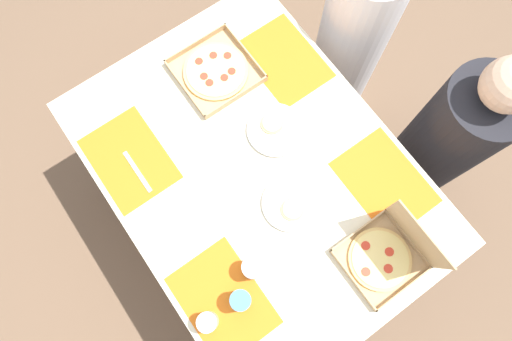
{
  "coord_description": "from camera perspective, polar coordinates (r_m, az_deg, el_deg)",
  "views": [
    {
      "loc": [
        0.38,
        -0.27,
        2.37
      ],
      "look_at": [
        0.0,
        0.0,
        0.78
      ],
      "focal_mm": 30.8,
      "sensor_mm": 36.0,
      "label": 1
    }
  ],
  "objects": [
    {
      "name": "placemat_near_left",
      "position": [
        1.74,
        -16.13,
        1.43
      ],
      "size": [
        0.36,
        0.26,
        0.0
      ],
      "primitive_type": "cube",
      "color": "orange",
      "rests_on": "dining_table"
    },
    {
      "name": "plate_near_left",
      "position": [
        1.7,
        2.5,
        5.36
      ],
      "size": [
        0.22,
        0.22,
        0.03
      ],
      "color": "white",
      "rests_on": "dining_table"
    },
    {
      "name": "placemat_far_right",
      "position": [
        1.71,
        16.37,
        -1.44
      ],
      "size": [
        0.36,
        0.26,
        0.0
      ],
      "primitive_type": "cube",
      "color": "orange",
      "rests_on": "dining_table"
    },
    {
      "name": "ground_plane",
      "position": [
        2.41,
        -0.0,
        -5.24
      ],
      "size": [
        6.0,
        6.0,
        0.0
      ],
      "primitive_type": "plane",
      "color": "brown"
    },
    {
      "name": "plate_near_right",
      "position": [
        1.62,
        4.52,
        -4.38
      ],
      "size": [
        0.21,
        0.21,
        0.03
      ],
      "color": "white",
      "rests_on": "dining_table"
    },
    {
      "name": "knife_by_near_right",
      "position": [
        1.67,
        -5.27,
        0.67
      ],
      "size": [
        0.18,
        0.14,
        0.0
      ],
      "primitive_type": "cube",
      "rotation": [
        0.0,
        0.0,
        3.77
      ],
      "color": "#B7B7BC",
      "rests_on": "dining_table"
    },
    {
      "name": "placemat_near_right",
      "position": [
        1.59,
        -4.32,
        -16.47
      ],
      "size": [
        0.36,
        0.26,
        0.0
      ],
      "primitive_type": "cube",
      "color": "orange",
      "rests_on": "dining_table"
    },
    {
      "name": "fork_by_far_right",
      "position": [
        1.71,
        -15.14,
        -0.13
      ],
      "size": [
        0.19,
        0.02,
        0.0
      ],
      "primitive_type": "cube",
      "rotation": [
        0.0,
        0.0,
        6.28
      ],
      "color": "#B7B7BC",
      "rests_on": "dining_table"
    },
    {
      "name": "diner_left_seat",
      "position": [
        2.2,
        12.26,
        16.27
      ],
      "size": [
        0.32,
        0.32,
        1.24
      ],
      "color": "white",
      "rests_on": "ground_plane"
    },
    {
      "name": "placemat_far_left",
      "position": [
        1.85,
        3.68,
        14.15
      ],
      "size": [
        0.36,
        0.26,
        0.0
      ],
      "primitive_type": "cube",
      "color": "orange",
      "rests_on": "dining_table"
    },
    {
      "name": "diner_right_seat",
      "position": [
        2.11,
        22.79,
        3.16
      ],
      "size": [
        0.32,
        0.32,
        1.19
      ],
      "color": "black",
      "rests_on": "ground_plane"
    },
    {
      "name": "cup_dark",
      "position": [
        1.55,
        -6.29,
        -18.96
      ],
      "size": [
        0.07,
        0.07,
        0.09
      ],
      "primitive_type": "cylinder",
      "color": "silver",
      "rests_on": "dining_table"
    },
    {
      "name": "cup_red",
      "position": [
        1.53,
        -1.99,
        -16.5
      ],
      "size": [
        0.07,
        0.07,
        0.11
      ],
      "primitive_type": "cylinder",
      "color": "teal",
      "rests_on": "dining_table"
    },
    {
      "name": "pizza_box_edge_far",
      "position": [
        1.62,
        16.73,
        -10.38
      ],
      "size": [
        0.26,
        0.26,
        0.29
      ],
      "color": "tan",
      "rests_on": "dining_table"
    },
    {
      "name": "cup_clear_left",
      "position": [
        1.54,
        -0.46,
        -12.57
      ],
      "size": [
        0.07,
        0.07,
        0.1
      ],
      "primitive_type": "cylinder",
      "color": "silver",
      "rests_on": "dining_table"
    },
    {
      "name": "pizza_box_corner_right",
      "position": [
        1.81,
        -5.24,
        12.73
      ],
      "size": [
        0.3,
        0.3,
        0.04
      ],
      "color": "tan",
      "rests_on": "dining_table"
    },
    {
      "name": "dining_table",
      "position": [
        1.76,
        -0.0,
        -1.04
      ],
      "size": [
        1.41,
        1.03,
        0.78
      ],
      "color": "#3F3328",
      "rests_on": "ground_plane"
    }
  ]
}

